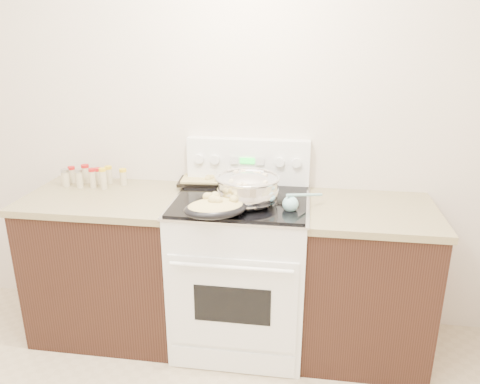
# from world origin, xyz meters

# --- Properties ---
(room_shell) EXTENTS (4.10, 3.60, 2.75)m
(room_shell) POSITION_xyz_m (0.00, 0.00, 1.70)
(room_shell) COLOR beige
(room_shell) RESTS_ON ground
(counter_left) EXTENTS (0.93, 0.67, 0.92)m
(counter_left) POSITION_xyz_m (-0.48, 1.43, 0.46)
(counter_left) COLOR black
(counter_left) RESTS_ON ground
(counter_right) EXTENTS (0.73, 0.67, 0.92)m
(counter_right) POSITION_xyz_m (1.08, 1.43, 0.46)
(counter_right) COLOR black
(counter_right) RESTS_ON ground
(kitchen_range) EXTENTS (0.78, 0.73, 1.22)m
(kitchen_range) POSITION_xyz_m (0.35, 1.42, 0.49)
(kitchen_range) COLOR white
(kitchen_range) RESTS_ON ground
(mixing_bowl) EXTENTS (0.36, 0.36, 0.21)m
(mixing_bowl) POSITION_xyz_m (0.40, 1.34, 1.02)
(mixing_bowl) COLOR silver
(mixing_bowl) RESTS_ON kitchen_range
(roasting_pan) EXTENTS (0.40, 0.35, 0.11)m
(roasting_pan) POSITION_xyz_m (0.26, 1.14, 0.99)
(roasting_pan) COLOR black
(roasting_pan) RESTS_ON kitchen_range
(baking_sheet) EXTENTS (0.41, 0.30, 0.06)m
(baking_sheet) POSITION_xyz_m (0.12, 1.70, 0.96)
(baking_sheet) COLOR black
(baking_sheet) RESTS_ON kitchen_range
(wooden_spoon) EXTENTS (0.09, 0.24, 0.04)m
(wooden_spoon) POSITION_xyz_m (0.19, 1.28, 0.95)
(wooden_spoon) COLOR #A58B4B
(wooden_spoon) RESTS_ON kitchen_range
(blue_ladle) EXTENTS (0.22, 0.23, 0.11)m
(blue_ladle) POSITION_xyz_m (0.64, 1.29, 0.98)
(blue_ladle) COLOR #8AC6CE
(blue_ladle) RESTS_ON kitchen_range
(spice_jars) EXTENTS (0.40, 0.15, 0.13)m
(spice_jars) POSITION_xyz_m (-0.63, 1.59, 0.98)
(spice_jars) COLOR #BFB28C
(spice_jars) RESTS_ON counter_left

